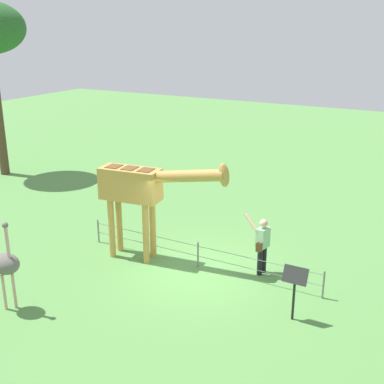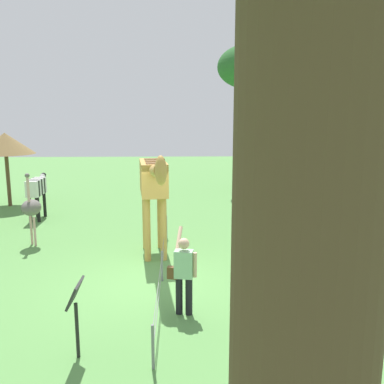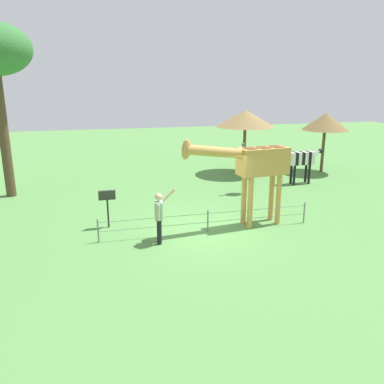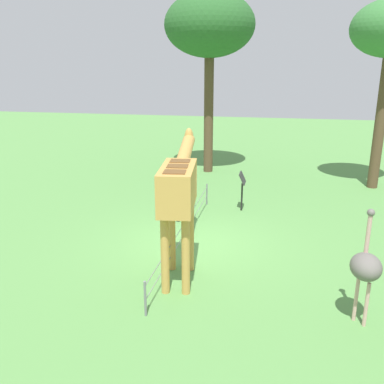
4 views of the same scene
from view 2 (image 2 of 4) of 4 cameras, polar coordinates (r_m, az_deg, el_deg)
The scene contains 9 objects.
ground_plane at distance 10.20m, azimuth -5.36°, elevation -12.14°, with size 60.00×60.00×0.00m, color #568E47.
giraffe at distance 11.23m, azimuth -5.26°, elevation 1.19°, with size 3.80×0.95×3.12m.
visitor at distance 8.28m, azimuth -1.19°, elevation -10.88°, with size 0.70×0.59×1.69m.
zebra at distance 16.72m, azimuth -20.66°, elevation 0.39°, with size 1.81×0.47×1.66m.
ostrich at distance 13.36m, azimuth -21.33°, elevation -2.04°, with size 0.70×0.56×2.25m.
shade_hut_near at distance 19.45m, azimuth -24.42°, elevation 6.09°, with size 2.45×2.45×3.19m.
tree_west at distance 21.77m, azimuth 7.76°, elevation 16.42°, with size 3.10×3.10×7.39m.
info_sign at distance 7.13m, azimuth -15.79°, elevation -14.60°, with size 0.56×0.21×1.32m.
wire_fence at distance 10.04m, azimuth -4.16°, elevation -10.01°, with size 7.05×0.05×0.75m.
Camera 2 is at (9.38, 0.64, 3.94)m, focal length 38.57 mm.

